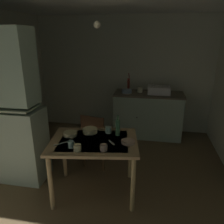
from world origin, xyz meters
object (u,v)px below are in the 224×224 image
Objects in this scene: hand_pump at (128,84)px; teacup_mint at (104,148)px; serving_bowl_wide at (128,142)px; glass_bottle at (118,127)px; dining_table at (94,147)px; hutch_cabinet at (5,114)px; sink_basin at (159,90)px; chair_far_side at (96,138)px; mixing_bowl_counter at (127,91)px.

teacup_mint is (-0.02, -2.27, -0.29)m from hand_pump.
glass_bottle is at bearing 128.46° from serving_bowl_wide.
dining_table is 0.32m from teacup_mint.
hand_pump is (1.50, 1.91, 0.09)m from hutch_cabinet.
sink_basin is 2.04m from serving_bowl_wide.
glass_bottle is (0.09, 0.44, 0.08)m from teacup_mint.
hand_pump is 1.84m from glass_bottle.
hutch_cabinet is 5.48× the size of hand_pump.
hand_pump reaches higher than sink_basin.
glass_bottle reaches higher than teacup_mint.
hutch_cabinet is 4.85× the size of sink_basin.
chair_far_side is 0.72m from glass_bottle.
hand_pump is 4.59× the size of teacup_mint.
sink_basin is 0.63m from hand_pump.
glass_bottle is (0.07, -1.83, -0.21)m from hand_pump.
hutch_cabinet reaches higher than glass_bottle.
sink_basin is 2.18m from dining_table.
sink_basin is 0.49× the size of chair_far_side.
hand_pump reaches higher than dining_table.
glass_bottle is at bearing -45.77° from chair_far_side.
dining_table is (1.29, -0.13, -0.33)m from hutch_cabinet.
sink_basin is 1.75m from chair_far_side.
hand_pump is 0.44× the size of chair_far_side.
mixing_bowl_counter is at bearing -102.03° from hand_pump.
serving_bowl_wide is (0.58, -0.63, 0.30)m from chair_far_side.
sink_basin reaches higher than teacup_mint.
dining_table is (-0.18, -1.94, -0.29)m from mixing_bowl_counter.
dining_table is at bearing -142.53° from glass_bottle.
hutch_cabinet reaches higher than serving_bowl_wide.
sink_basin is at bearing 67.51° from dining_table.
hutch_cabinet is at bearing 174.29° from dining_table.
sink_basin is at bearing 73.83° from teacup_mint.
chair_far_side is at bearing -103.95° from mixing_bowl_counter.
glass_bottle is at bearing -87.83° from hand_pump.
dining_table is at bearing -5.71° from hutch_cabinet.
dining_table is at bearing -112.49° from sink_basin.
glass_bottle reaches higher than dining_table.
mixing_bowl_counter is 1.97m from dining_table.
chair_far_side is at bearing 102.60° from dining_table.
sink_basin is at bearing 4.45° from mixing_bowl_counter.
serving_bowl_wide is at bearing -82.58° from mixing_bowl_counter.
mixing_bowl_counter is (1.48, 1.81, -0.04)m from hutch_cabinet.
chair_far_side is (-0.97, -1.36, -0.52)m from sink_basin.
chair_far_side is (-0.14, 0.64, -0.18)m from dining_table.
mixing_bowl_counter is at bearing 89.92° from teacup_mint.
chair_far_side is at bearing -125.46° from sink_basin.
sink_basin is 0.65m from mixing_bowl_counter.
teacup_mint is 0.46m from glass_bottle.
hutch_cabinet is 1.57m from glass_bottle.
mixing_bowl_counter is 2.40× the size of teacup_mint.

